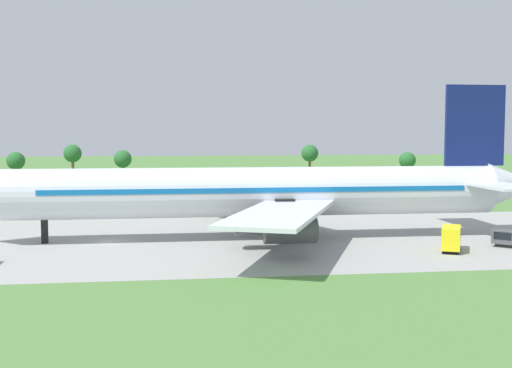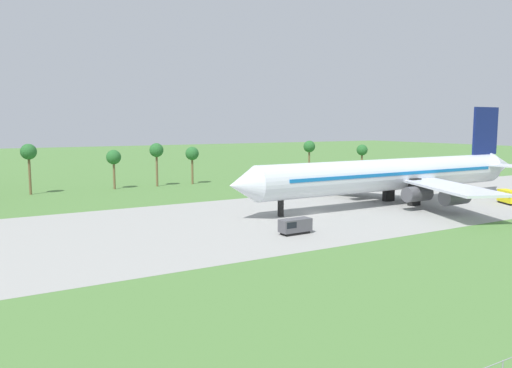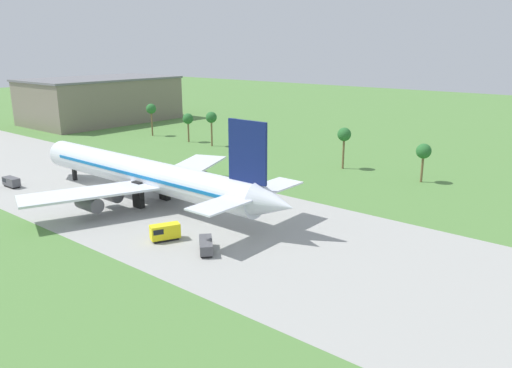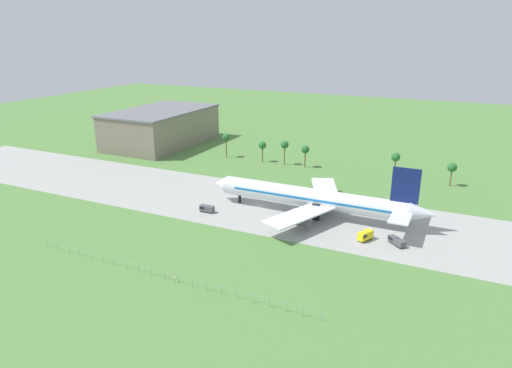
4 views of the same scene
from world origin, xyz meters
The scene contains 6 objects.
ground_plane centered at (0.00, 0.00, 0.00)m, with size 600.00×600.00×0.00m, color #517F3D.
taxiway_strip centered at (0.00, 0.00, 0.01)m, with size 320.00×44.00×0.02m.
jet_airliner centered at (20.20, -0.11, 5.98)m, with size 75.29×52.49×19.87m.
baggage_tug centered at (-13.72, -12.87, 1.23)m, with size 4.91×2.13×2.27m.
catering_van centered at (39.38, -12.00, 1.51)m, with size 3.95×5.32×2.83m.
palm_tree_row centered at (2.71, 52.02, 8.49)m, with size 104.13×3.60×11.63m.
Camera 2 is at (-54.87, -71.77, 16.00)m, focal length 35.00 mm.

